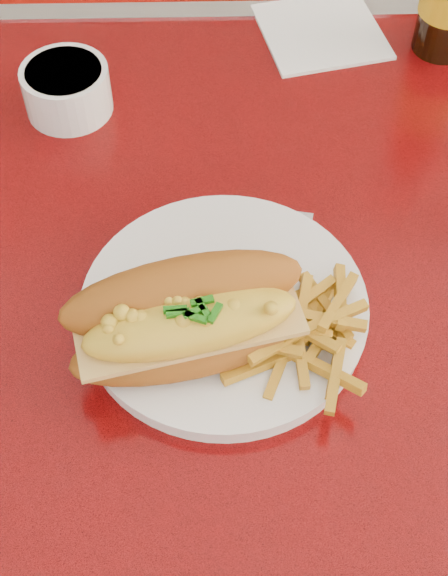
{
  "coord_description": "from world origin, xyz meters",
  "views": [
    {
      "loc": [
        -0.03,
        -0.43,
        1.35
      ],
      "look_at": [
        -0.02,
        -0.04,
        0.81
      ],
      "focal_mm": 50.0,
      "sensor_mm": 36.0,
      "label": 1
    }
  ],
  "objects_px": {
    "diner_table": "(239,370)",
    "booth_bench_far": "(223,97)",
    "dinner_plate": "(224,309)",
    "mac_hoagie": "(188,319)",
    "fork": "(294,274)",
    "gravy_ramekin": "(67,88)"
  },
  "relations": [
    {
      "from": "diner_table",
      "to": "booth_bench_far",
      "type": "height_order",
      "value": "booth_bench_far"
    },
    {
      "from": "gravy_ramekin",
      "to": "diner_table",
      "type": "bearing_deg",
      "value": -52.97
    },
    {
      "from": "diner_table",
      "to": "booth_bench_far",
      "type": "xyz_separation_m",
      "value": [
        0.0,
        0.81,
        -0.32
      ]
    },
    {
      "from": "dinner_plate",
      "to": "mac_hoagie",
      "type": "xyz_separation_m",
      "value": [
        -0.03,
        -0.04,
        0.04
      ]
    },
    {
      "from": "booth_bench_far",
      "to": "fork",
      "type": "relative_size",
      "value": 7.98
    },
    {
      "from": "mac_hoagie",
      "to": "fork",
      "type": "distance_m",
      "value": 0.12
    },
    {
      "from": "diner_table",
      "to": "dinner_plate",
      "type": "relative_size",
      "value": 4.46
    },
    {
      "from": "gravy_ramekin",
      "to": "mac_hoagie",
      "type": "bearing_deg",
      "value": -67.44
    },
    {
      "from": "mac_hoagie",
      "to": "fork",
      "type": "xyz_separation_m",
      "value": [
        0.09,
        0.07,
        -0.04
      ]
    },
    {
      "from": "booth_bench_far",
      "to": "mac_hoagie",
      "type": "bearing_deg",
      "value": -92.95
    },
    {
      "from": "booth_bench_far",
      "to": "fork",
      "type": "bearing_deg",
      "value": -86.79
    },
    {
      "from": "dinner_plate",
      "to": "gravy_ramekin",
      "type": "height_order",
      "value": "gravy_ramekin"
    },
    {
      "from": "booth_bench_far",
      "to": "diner_table",
      "type": "bearing_deg",
      "value": -90.0
    },
    {
      "from": "gravy_ramekin",
      "to": "booth_bench_far",
      "type": "bearing_deg",
      "value": 73.28
    },
    {
      "from": "mac_hoagie",
      "to": "dinner_plate",
      "type": "bearing_deg",
      "value": 40.34
    },
    {
      "from": "booth_bench_far",
      "to": "dinner_plate",
      "type": "relative_size",
      "value": 4.35
    },
    {
      "from": "booth_bench_far",
      "to": "dinner_plate",
      "type": "xyz_separation_m",
      "value": [
        -0.02,
        -0.85,
        0.49
      ]
    },
    {
      "from": "mac_hoagie",
      "to": "fork",
      "type": "height_order",
      "value": "mac_hoagie"
    },
    {
      "from": "fork",
      "to": "gravy_ramekin",
      "type": "relative_size",
      "value": 1.35
    },
    {
      "from": "diner_table",
      "to": "mac_hoagie",
      "type": "distance_m",
      "value": 0.23
    },
    {
      "from": "dinner_plate",
      "to": "fork",
      "type": "xyz_separation_m",
      "value": [
        0.06,
        0.03,
        0.01
      ]
    },
    {
      "from": "dinner_plate",
      "to": "gravy_ramekin",
      "type": "relative_size",
      "value": 2.48
    }
  ]
}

